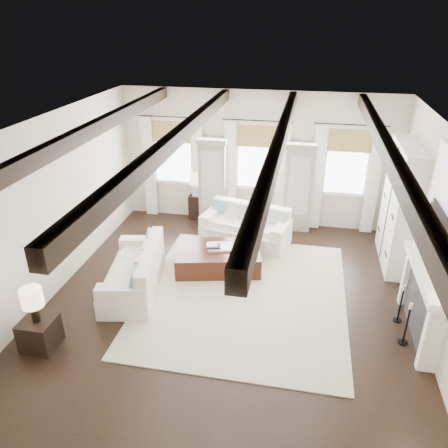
% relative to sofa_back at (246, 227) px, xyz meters
% --- Properties ---
extents(ground, '(7.50, 7.50, 0.00)m').
position_rel_sofa_back_xyz_m(ground, '(0.06, -2.65, -0.34)').
color(ground, black).
rests_on(ground, ground).
extents(room_shell, '(6.54, 7.54, 3.22)m').
position_rel_sofa_back_xyz_m(room_shell, '(0.81, -1.76, 1.55)').
color(room_shell, beige).
rests_on(room_shell, ground).
extents(area_rug, '(3.70, 4.25, 0.02)m').
position_rel_sofa_back_xyz_m(area_rug, '(0.28, -2.13, -0.33)').
color(area_rug, '#BFB99A').
rests_on(area_rug, ground).
extents(sofa_back, '(2.10, 1.31, 0.83)m').
position_rel_sofa_back_xyz_m(sofa_back, '(0.00, 0.00, 0.00)').
color(sofa_back, white).
rests_on(sofa_back, ground).
extents(sofa_left, '(1.23, 2.12, 0.85)m').
position_rel_sofa_back_xyz_m(sofa_left, '(-1.74, -2.32, -0.00)').
color(sofa_left, white).
rests_on(sofa_left, ground).
extents(ottoman, '(1.87, 1.39, 0.44)m').
position_rel_sofa_back_xyz_m(ottoman, '(-0.39, -1.29, -0.12)').
color(ottoman, black).
rests_on(ottoman, ground).
extents(tray, '(0.57, 0.48, 0.04)m').
position_rel_sofa_back_xyz_m(tray, '(-0.36, -1.23, 0.12)').
color(tray, white).
rests_on(tray, ottoman).
extents(book_lower, '(0.30, 0.25, 0.04)m').
position_rel_sofa_back_xyz_m(book_lower, '(-0.47, -1.30, 0.16)').
color(book_lower, '#262628').
rests_on(book_lower, tray).
extents(book_upper, '(0.25, 0.21, 0.03)m').
position_rel_sofa_back_xyz_m(book_upper, '(-0.51, -1.32, 0.19)').
color(book_upper, beige).
rests_on(book_upper, book_lower).
extents(book_loose, '(0.27, 0.23, 0.03)m').
position_rel_sofa_back_xyz_m(book_loose, '(0.03, -1.36, 0.11)').
color(book_loose, '#262628').
rests_on(book_loose, ottoman).
extents(side_table_front, '(0.50, 0.50, 0.50)m').
position_rel_sofa_back_xyz_m(side_table_front, '(-2.62, -4.12, -0.09)').
color(side_table_front, black).
rests_on(side_table_front, ground).
extents(lamp_front, '(0.33, 0.33, 0.57)m').
position_rel_sofa_back_xyz_m(lamp_front, '(-2.62, -4.12, 0.55)').
color(lamp_front, black).
rests_on(lamp_front, side_table_front).
extents(side_table_back, '(0.40, 0.40, 0.60)m').
position_rel_sofa_back_xyz_m(side_table_back, '(-1.40, 1.05, -0.04)').
color(side_table_back, black).
rests_on(side_table_back, ground).
extents(lamp_back, '(0.36, 0.36, 0.62)m').
position_rel_sofa_back_xyz_m(lamp_back, '(-1.40, 1.05, 0.68)').
color(lamp_back, black).
rests_on(lamp_back, side_table_back).
extents(candlestick_near, '(0.15, 0.15, 0.77)m').
position_rel_sofa_back_xyz_m(candlestick_near, '(2.96, -2.94, -0.02)').
color(candlestick_near, black).
rests_on(candlestick_near, ground).
extents(candlestick_far, '(0.15, 0.15, 0.72)m').
position_rel_sofa_back_xyz_m(candlestick_far, '(2.96, -2.38, -0.04)').
color(candlestick_far, black).
rests_on(candlestick_far, ground).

